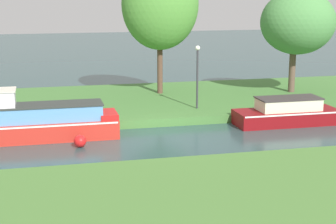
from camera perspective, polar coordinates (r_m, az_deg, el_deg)
The scene contains 10 objects.
ground_plane at distance 24.08m, azimuth -0.61°, elevation -2.77°, with size 120.00×120.00×0.00m, color #2A4545.
riverbank_far at distance 30.72m, azimuth -3.49°, elevation 0.99°, with size 72.00×10.00×0.40m, color #437535.
riverbank_near at distance 15.84m, azimuth 6.70°, elevation -10.52°, with size 72.00×10.00×0.40m, color #497634.
red_barge at distance 24.51m, azimuth -13.31°, elevation -1.06°, with size 7.05×1.90×2.25m.
maroon_narrowboat at distance 27.14m, azimuth 12.24°, elevation -0.10°, with size 5.06×1.78×1.31m.
willow_tree_left at distance 31.68m, azimuth -0.81°, elevation 11.08°, with size 4.42×3.41×7.73m.
willow_tree_centre at distance 32.72m, azimuth 13.31°, elevation 9.02°, with size 4.35×3.93×5.98m.
lamp_post at distance 27.92m, azimuth 3.07°, elevation 4.40°, with size 0.24×0.24×3.22m.
mooring_post_near at distance 26.00m, azimuth -16.33°, elevation -0.63°, with size 0.15×0.15×0.52m, color #473A24.
channel_buoy at distance 23.02m, azimuth -9.10°, elevation -3.00°, with size 0.52×0.52×0.52m, color red.
Camera 1 is at (-5.10, -22.64, 6.42)m, focal length 58.83 mm.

